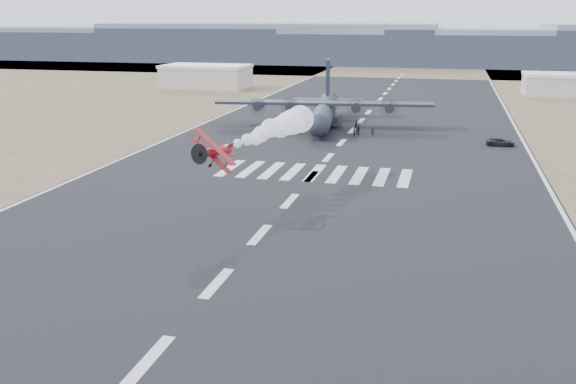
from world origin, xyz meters
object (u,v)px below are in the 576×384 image
at_px(hangar_right, 564,84).
at_px(crew_c, 373,132).
at_px(crew_b, 356,126).
at_px(crew_f, 315,129).
at_px(aerobatic_biplane, 214,152).
at_px(crew_a, 354,132).
at_px(transport_aircraft, 324,110).
at_px(crew_d, 288,123).
at_px(crew_h, 359,130).
at_px(support_vehicle, 500,142).
at_px(crew_g, 289,124).
at_px(hangar_left, 206,76).
at_px(crew_e, 286,126).

relative_size(hangar_right, crew_c, 13.00).
height_order(crew_b, crew_f, crew_b).
distance_m(aerobatic_biplane, crew_a, 51.74).
height_order(aerobatic_biplane, transport_aircraft, transport_aircraft).
bearing_deg(crew_d, aerobatic_biplane, -108.22).
bearing_deg(crew_a, crew_f, -120.68).
distance_m(crew_a, crew_h, 2.66).
height_order(support_vehicle, crew_g, crew_g).
xyz_separation_m(crew_a, crew_d, (-13.65, 7.37, 0.05)).
distance_m(hangar_right, transport_aircraft, 80.88).
distance_m(hangar_right, crew_c, 82.33).
distance_m(hangar_left, aerobatic_biplane, 127.30).
distance_m(hangar_right, crew_e, 90.26).
xyz_separation_m(aerobatic_biplane, transport_aircraft, (-0.65, 61.58, -4.33)).
bearing_deg(hangar_left, crew_e, -57.98).
bearing_deg(aerobatic_biplane, crew_b, 93.16).
bearing_deg(crew_f, transport_aircraft, 92.49).
height_order(transport_aircraft, crew_d, transport_aircraft).
distance_m(crew_f, crew_h, 7.79).
xyz_separation_m(crew_e, crew_g, (-0.08, 2.76, 0.03)).
relative_size(hangar_left, crew_e, 15.04).
relative_size(hangar_left, aerobatic_biplane, 4.71).
bearing_deg(crew_a, support_vehicle, 72.28).
bearing_deg(crew_a, crew_e, -117.27).
height_order(transport_aircraft, crew_e, transport_aircraft).
distance_m(transport_aircraft, crew_c, 14.02).
xyz_separation_m(hangar_right, crew_a, (-44.73, -72.55, -2.19)).
bearing_deg(crew_f, crew_a, -15.15).
height_order(hangar_left, aerobatic_biplane, aerobatic_biplane).
height_order(crew_a, crew_f, crew_a).
bearing_deg(crew_d, crew_a, -53.37).
relative_size(support_vehicle, crew_c, 2.88).
bearing_deg(hangar_left, crew_c, -49.51).
xyz_separation_m(transport_aircraft, crew_c, (10.42, -9.11, -2.26)).
bearing_deg(crew_a, aerobatic_biplane, -20.82).
relative_size(hangar_left, crew_h, 14.92).
height_order(aerobatic_biplane, support_vehicle, aerobatic_biplane).
distance_m(hangar_left, crew_a, 86.07).
relative_size(crew_c, crew_g, 0.94).
distance_m(crew_e, crew_h, 13.52).
xyz_separation_m(aerobatic_biplane, crew_g, (-6.41, 56.90, -6.53)).
xyz_separation_m(crew_b, crew_f, (-6.78, -4.61, -0.11)).
relative_size(support_vehicle, crew_h, 2.77).
height_order(hangar_left, crew_a, hangar_left).
bearing_deg(hangar_left, hangar_right, 2.92).
distance_m(crew_a, crew_g, 14.47).
bearing_deg(crew_g, crew_h, 154.18).
xyz_separation_m(hangar_right, crew_h, (-44.30, -69.92, -2.19)).
bearing_deg(aerobatic_biplane, crew_d, 106.01).
distance_m(hangar_right, crew_d, 87.53).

